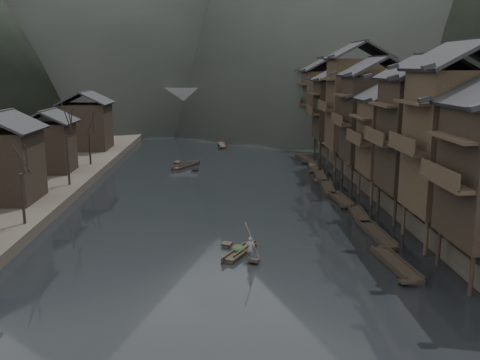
{
  "coord_description": "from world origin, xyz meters",
  "views": [
    {
      "loc": [
        -0.36,
        -39.17,
        13.19
      ],
      "look_at": [
        1.46,
        11.09,
        2.5
      ],
      "focal_mm": 40.0,
      "sensor_mm": 36.0,
      "label": 1
    }
  ],
  "objects": [
    {
      "name": "stilt_houses",
      "position": [
        17.28,
        19.52,
        9.01
      ],
      "size": [
        9.0,
        67.6,
        16.56
      ],
      "color": "black",
      "rests_on": "ground"
    },
    {
      "name": "hero_sampan",
      "position": [
        0.92,
        -2.91,
        0.2
      ],
      "size": [
        2.7,
        4.29,
        0.43
      ],
      "color": "black",
      "rests_on": "water"
    },
    {
      "name": "midriver_boats",
      "position": [
        -2.58,
        41.14,
        0.2
      ],
      "size": [
        7.5,
        25.14,
        0.45
      ],
      "color": "black",
      "rests_on": "water"
    },
    {
      "name": "stone_bridge",
      "position": [
        -0.0,
        72.0,
        5.11
      ],
      "size": [
        40.0,
        6.0,
        9.0
      ],
      "color": "#4C4C4F",
      "rests_on": "ground"
    },
    {
      "name": "right_bank",
      "position": [
        35.0,
        40.0,
        0.9
      ],
      "size": [
        40.0,
        200.0,
        1.8
      ],
      "primitive_type": "cube",
      "color": "#2D2823",
      "rests_on": "ground"
    },
    {
      "name": "cargo_heap",
      "position": [
        0.82,
        -2.73,
        0.72
      ],
      "size": [
        0.98,
        1.28,
        0.59
      ],
      "primitive_type": "ellipsoid",
      "color": "black",
      "rests_on": "hero_sampan"
    },
    {
      "name": "bare_trees",
      "position": [
        -17.0,
        10.76,
        6.07
      ],
      "size": [
        3.73,
        43.07,
        7.47
      ],
      "color": "black",
      "rests_on": "left_bank"
    },
    {
      "name": "left_houses",
      "position": [
        -20.5,
        20.12,
        5.66
      ],
      "size": [
        8.1,
        53.2,
        8.73
      ],
      "color": "black",
      "rests_on": "left_bank"
    },
    {
      "name": "water",
      "position": [
        0.0,
        0.0,
        0.0
      ],
      "size": [
        300.0,
        300.0,
        0.0
      ],
      "primitive_type": "plane",
      "color": "black",
      "rests_on": "ground"
    },
    {
      "name": "boatman",
      "position": [
        1.63,
        -4.29,
        1.22
      ],
      "size": [
        0.69,
        0.61,
        1.59
      ],
      "primitive_type": "imported",
      "rotation": [
        0.0,
        0.0,
        2.66
      ],
      "color": "slate",
      "rests_on": "hero_sampan"
    },
    {
      "name": "bamboo_pole",
      "position": [
        1.83,
        -4.29,
        3.73
      ],
      "size": [
        1.26,
        1.38,
        3.43
      ],
      "primitive_type": "cylinder",
      "rotation": [
        0.48,
        0.0,
        -0.74
      ],
      "color": "#8C7A51",
      "rests_on": "boatman"
    },
    {
      "name": "moored_sampans",
      "position": [
        11.69,
        15.28,
        0.2
      ],
      "size": [
        2.55,
        48.99,
        0.47
      ],
      "color": "black",
      "rests_on": "water"
    }
  ]
}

